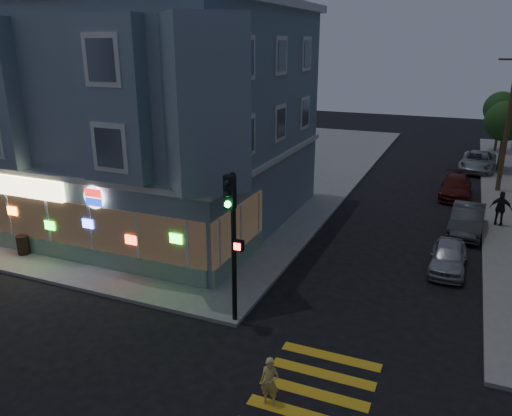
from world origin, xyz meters
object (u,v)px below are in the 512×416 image
Objects in this scene: parked_car_c at (456,187)px; parked_car_d at (478,161)px; street_tree_near at (505,121)px; pedestrian_b at (501,208)px; running_child at (270,382)px; utility_pole at (508,121)px; traffic_signal at (232,225)px; parked_car_a at (448,257)px; street_tree_far at (501,109)px; trash_can at (23,245)px; parked_car_b at (467,220)px.

parked_car_d reaches higher than parked_car_c.
pedestrian_b is (-0.38, -13.37, -2.84)m from street_tree_near.
running_child is at bearing 78.92° from pedestrian_b.
utility_pole is 1.67× the size of traffic_signal.
traffic_signal is at bearing -130.07° from parked_car_a.
street_tree_near is at bearing 83.43° from parked_car_a.
utility_pole is 14.03m from street_tree_far.
running_child is (-6.71, -39.14, -3.21)m from street_tree_far.
traffic_signal is at bearing 66.63° from pedestrian_b.
parked_car_c is at bearing 69.99° from traffic_signal.
trash_can is (-20.97, -26.28, -3.34)m from street_tree_near.
parked_car_d is 28.98m from traffic_signal.
street_tree_far is 3.67× the size of running_child.
traffic_signal is (-9.38, -35.84, -0.14)m from street_tree_far.
utility_pole is 29.33m from trash_can.
street_tree_near is 3.54m from parked_car_d.
pedestrian_b is at bearing 32.10° from trash_can.
traffic_signal is at bearing 123.67° from running_child.
trash_can is (-20.97, -34.28, -3.34)m from street_tree_far.
parked_car_d is at bearing -76.68° from pedestrian_b.
street_tree_far is 1.19× the size of parked_car_b.
running_child is 1.60× the size of trash_can.
traffic_signal is at bearing -116.12° from parked_car_b.
utility_pole is at bearing -82.93° from pedestrian_b.
running_child is at bearing -104.51° from utility_pole.
utility_pole is 5.36m from parked_car_c.
parked_car_a is at bearing -88.37° from parked_car_c.
traffic_signal is at bearing -101.11° from parked_car_d.
parked_car_d is at bearing -100.48° from street_tree_far.
traffic_signal reaches higher than street_tree_near.
trash_can is at bearing -135.68° from utility_pole.
parked_car_c is at bearing -94.31° from parked_car_d.
parked_car_b is at bearing -94.96° from street_tree_far.
utility_pole reaches higher than pedestrian_b.
parked_car_b is (0.66, 5.20, 0.11)m from parked_car_a.
parked_car_d is at bearing 81.88° from parked_car_c.
trash_can is at bearing -145.43° from parked_car_b.
parked_car_b is at bearing 58.82° from traffic_signal.
parked_car_b is 4.95× the size of trash_can.
running_child reaches higher than parked_car_c.
pedestrian_b is 0.35× the size of traffic_signal.
street_tree_far is 37.04m from traffic_signal.
pedestrian_b is 0.51× the size of parked_car_a.
parked_car_c is (-2.79, -8.21, -3.27)m from street_tree_near.
pedestrian_b is (6.33, 17.78, 0.37)m from running_child.
parked_car_a is 0.68× the size of traffic_signal.
running_child is 23.27m from parked_car_c.
parked_car_c is (-0.14, 11.88, 0.03)m from parked_car_a.
parked_car_a is at bearing 64.60° from running_child.
parked_car_b is (-1.79, -8.89, -4.06)m from utility_pole.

